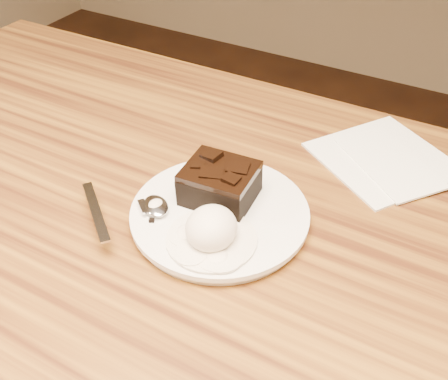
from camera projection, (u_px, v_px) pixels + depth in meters
The scene contains 9 objects.
plate at pixel (220, 216), 0.61m from camera, with size 0.21×0.21×0.02m, color white.
brownie at pixel (220, 185), 0.61m from camera, with size 0.08×0.07×0.04m, color black.
ice_cream_scoop at pixel (211, 228), 0.55m from camera, with size 0.05×0.06×0.05m, color silver.
melt_puddle at pixel (212, 240), 0.56m from camera, with size 0.10×0.10×0.00m, color silver.
spoon at pixel (156, 207), 0.60m from camera, with size 0.03×0.16×0.01m, color silver, non-canonical shape.
napkin at pixel (384, 158), 0.70m from camera, with size 0.16×0.16×0.01m, color white.
crumb_a at pixel (152, 220), 0.58m from camera, with size 0.01×0.01×0.00m, color black.
crumb_b at pixel (197, 220), 0.58m from camera, with size 0.01×0.01×0.00m, color black.
crumb_c at pixel (198, 219), 0.59m from camera, with size 0.01×0.00×0.00m, color black.
Camera 1 is at (0.29, -0.32, 1.17)m, focal length 42.01 mm.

